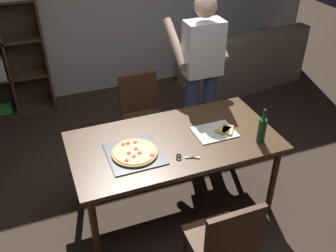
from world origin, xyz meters
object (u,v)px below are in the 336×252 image
object	(u,v)px
person_serving_pizza	(202,69)
pepperoni_pizza_on_tray	(135,153)
wine_bottle	(262,130)
chair_far_side	(142,110)
dining_table	(174,146)
chair_near_camera	(225,242)
couch	(243,64)
kitchen_scissors	(184,157)

from	to	relation	value
person_serving_pizza	pepperoni_pizza_on_tray	size ratio (longest dim) A/B	4.00
wine_bottle	chair_far_side	bearing A→B (deg)	118.64
person_serving_pizza	dining_table	bearing A→B (deg)	-129.00
wine_bottle	dining_table	bearing A→B (deg)	157.17
chair_near_camera	couch	world-z (taller)	chair_near_camera
chair_far_side	couch	xyz separation A→B (m)	(1.91, 1.04, -0.21)
chair_far_side	kitchen_scissors	distance (m)	1.23
dining_table	pepperoni_pizza_on_tray	distance (m)	0.39
dining_table	person_serving_pizza	xyz separation A→B (m)	(0.59, 0.73, 0.32)
chair_near_camera	person_serving_pizza	bearing A→B (deg)	70.62
chair_near_camera	chair_far_side	distance (m)	1.90
person_serving_pizza	pepperoni_pizza_on_tray	world-z (taller)	person_serving_pizza
chair_near_camera	couch	bearing A→B (deg)	56.98
chair_near_camera	person_serving_pizza	distance (m)	1.85
dining_table	person_serving_pizza	bearing A→B (deg)	51.00
chair_far_side	wine_bottle	distance (m)	1.45
couch	kitchen_scissors	distance (m)	2.99
dining_table	chair_near_camera	xyz separation A→B (m)	(-0.00, -0.95, -0.17)
chair_near_camera	chair_far_side	size ratio (longest dim) A/B	1.00
dining_table	chair_far_side	distance (m)	0.96
pepperoni_pizza_on_tray	wine_bottle	xyz separation A→B (m)	(1.05, -0.21, 0.10)
wine_bottle	kitchen_scissors	size ratio (longest dim) A/B	1.60
couch	pepperoni_pizza_on_tray	world-z (taller)	couch
person_serving_pizza	kitchen_scissors	distance (m)	1.19
couch	wine_bottle	size ratio (longest dim) A/B	5.71
chair_far_side	kitchen_scissors	world-z (taller)	chair_far_side
couch	pepperoni_pizza_on_tray	bearing A→B (deg)	-137.95
pepperoni_pizza_on_tray	kitchen_scissors	xyz separation A→B (m)	(0.35, -0.18, -0.01)
person_serving_pizza	chair_near_camera	bearing A→B (deg)	-109.38
wine_bottle	chair_near_camera	bearing A→B (deg)	-135.32
chair_far_side	person_serving_pizza	distance (m)	0.80
chair_near_camera	person_serving_pizza	xyz separation A→B (m)	(0.59, 1.68, 0.49)
pepperoni_pizza_on_tray	wine_bottle	bearing A→B (deg)	-11.30
person_serving_pizza	chair_far_side	bearing A→B (deg)	159.56
chair_far_side	person_serving_pizza	size ratio (longest dim) A/B	0.51
person_serving_pizza	wine_bottle	world-z (taller)	person_serving_pizza
dining_table	chair_near_camera	bearing A→B (deg)	-90.00
chair_far_side	pepperoni_pizza_on_tray	xyz separation A→B (m)	(-0.38, -1.02, 0.25)
dining_table	couch	xyz separation A→B (m)	(1.91, 1.99, -0.38)
chair_near_camera	person_serving_pizza	size ratio (longest dim) A/B	0.51
chair_far_side	couch	size ratio (longest dim) A/B	0.50
person_serving_pizza	kitchen_scissors	bearing A→B (deg)	-121.87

